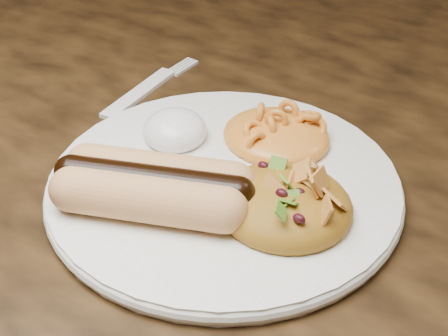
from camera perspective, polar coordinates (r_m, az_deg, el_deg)
The scene contains 7 objects.
table at distance 0.71m, azimuth 2.25°, elevation 0.38°, with size 1.60×0.90×0.75m.
plate at distance 0.51m, azimuth -0.00°, elevation -1.52°, with size 0.26×0.26×0.01m, color white.
hotdog at distance 0.48m, azimuth -5.92°, elevation -1.46°, with size 0.12×0.10×0.03m.
mac_and_cheese at distance 0.54m, azimuth 4.43°, elevation 3.75°, with size 0.09×0.08×0.03m, color #F5A647.
sour_cream at distance 0.55m, azimuth -4.14°, elevation 3.82°, with size 0.05×0.05×0.03m, color white.
taco_salad at distance 0.47m, azimuth 5.09°, elevation -2.18°, with size 0.10×0.09×0.04m.
fork at distance 0.64m, azimuth -7.07°, elevation 6.20°, with size 0.02×0.15×0.00m, color white.
Camera 1 is at (0.31, -0.49, 1.07)m, focal length 55.00 mm.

